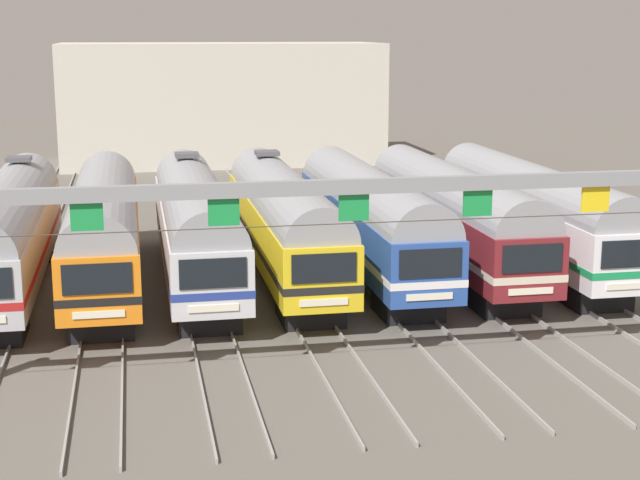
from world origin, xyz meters
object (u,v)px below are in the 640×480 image
(commuter_train_silver, at_px, (195,222))
(commuter_train_blue, at_px, (369,216))
(commuter_train_maroon, at_px, (452,213))
(commuter_train_stainless, at_px, (9,229))
(commuter_train_orange, at_px, (104,226))
(commuter_train_yellow, at_px, (284,219))
(commuter_train_white, at_px, (532,210))
(catenary_gantry, at_px, (354,215))

(commuter_train_silver, bearing_deg, commuter_train_blue, -0.03)
(commuter_train_silver, xyz_separation_m, commuter_train_maroon, (11.44, -0.00, -0.00))
(commuter_train_stainless, relative_size, commuter_train_orange, 1.00)
(commuter_train_yellow, relative_size, commuter_train_white, 1.00)
(catenary_gantry, bearing_deg, commuter_train_orange, 119.47)
(commuter_train_orange, xyz_separation_m, commuter_train_blue, (11.44, 0.00, 0.00))
(catenary_gantry, bearing_deg, commuter_train_silver, 105.77)
(commuter_train_orange, distance_m, commuter_train_yellow, 7.63)
(commuter_train_yellow, distance_m, commuter_train_blue, 3.81)
(commuter_train_white, xyz_separation_m, catenary_gantry, (-11.44, -13.49, 2.72))
(commuter_train_stainless, relative_size, catenary_gantry, 0.64)
(commuter_train_stainless, bearing_deg, commuter_train_blue, -0.02)
(catenary_gantry, bearing_deg, commuter_train_stainless, 130.28)
(commuter_train_stainless, bearing_deg, commuter_train_yellow, 0.00)
(commuter_train_blue, xyz_separation_m, catenary_gantry, (-3.81, -13.49, 2.72))
(commuter_train_blue, bearing_deg, commuter_train_yellow, 179.93)
(commuter_train_blue, xyz_separation_m, commuter_train_white, (7.63, 0.00, 0.00))
(commuter_train_blue, bearing_deg, catenary_gantry, -105.78)
(commuter_train_yellow, xyz_separation_m, commuter_train_white, (11.44, -0.00, -0.00))
(commuter_train_orange, bearing_deg, commuter_train_stainless, 179.93)
(commuter_train_orange, bearing_deg, catenary_gantry, -60.53)
(commuter_train_white, relative_size, catenary_gantry, 0.64)
(commuter_train_orange, xyz_separation_m, commuter_train_yellow, (7.63, 0.00, 0.00))
(commuter_train_yellow, relative_size, commuter_train_blue, 1.00)
(commuter_train_stainless, distance_m, commuter_train_blue, 15.25)
(commuter_train_yellow, bearing_deg, catenary_gantry, -90.00)
(catenary_gantry, bearing_deg, commuter_train_white, 49.71)
(commuter_train_silver, height_order, commuter_train_maroon, commuter_train_silver)
(commuter_train_maroon, bearing_deg, commuter_train_silver, 179.98)
(commuter_train_blue, relative_size, catenary_gantry, 0.64)
(commuter_train_stainless, distance_m, commuter_train_silver, 7.63)
(commuter_train_yellow, height_order, commuter_train_white, commuter_train_yellow)
(commuter_train_maroon, xyz_separation_m, commuter_train_white, (3.81, 0.00, 0.00))
(commuter_train_blue, height_order, commuter_train_white, same)
(commuter_train_stainless, bearing_deg, commuter_train_silver, 0.00)
(commuter_train_stainless, bearing_deg, commuter_train_orange, -0.07)
(commuter_train_white, height_order, catenary_gantry, catenary_gantry)
(commuter_train_orange, height_order, commuter_train_maroon, same)
(commuter_train_yellow, relative_size, commuter_train_maroon, 1.00)
(commuter_train_maroon, bearing_deg, commuter_train_white, 0.00)
(commuter_train_silver, height_order, commuter_train_blue, commuter_train_silver)
(commuter_train_maroon, relative_size, catenary_gantry, 0.64)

